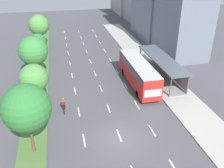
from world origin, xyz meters
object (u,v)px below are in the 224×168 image
Objects in this scene: cyclist at (64,105)px; median_tree_second at (34,78)px; bus_shelter at (163,66)px; median_tree_third at (33,51)px; bus at (138,71)px; median_tree_nearest at (26,108)px; median_tree_fourth at (38,42)px; median_tree_fifth at (39,25)px.

cyclist is 0.34× the size of median_tree_second.
bus_shelter is at bearing 15.41° from median_tree_second.
median_tree_third is (-0.43, 7.55, 0.63)m from median_tree_second.
bus is at bearing 24.23° from cyclist.
median_tree_nearest is 15.10m from median_tree_third.
median_tree_second is 15.11m from median_tree_fourth.
bus is 23.78m from median_tree_fifth.
bus is at bearing -40.85° from median_tree_fourth.
median_tree_fifth is (-0.28, 30.19, -0.17)m from median_tree_nearest.
median_tree_fourth is at bearing 89.10° from median_tree_third.
bus_shelter is 1.96× the size of median_tree_third.
median_tree_third reaches higher than bus_shelter.
bus_shelter is 18.42m from median_tree_third.
median_tree_nearest is 1.40× the size of median_tree_fourth.
bus_shelter is at bearing 19.76° from bus.
cyclist is 0.38× the size of median_tree_fourth.
median_tree_fifth reaches higher than cyclist.
median_tree_third is (-18.02, 2.70, 2.68)m from bus_shelter.
bus_shelter is 18.37m from median_tree_second.
median_tree_second reaches higher than median_tree_fourth.
bus is 2.08× the size of median_tree_second.
median_tree_third is 1.34× the size of median_tree_fourth.
bus is 1.75× the size of median_tree_third.
median_tree_fourth is at bearing 90.72° from median_tree_nearest.
bus is 13.84m from median_tree_second.
median_tree_third is at bearing 91.53° from median_tree_nearest.
median_tree_fifth is (-13.62, 19.33, 2.50)m from bus.
median_tree_second is at bearing -89.24° from median_tree_fifth.
median_tree_fourth is at bearing -90.06° from median_tree_fifth.
cyclist is 4.51m from median_tree_second.
median_tree_fifth is (0.13, 15.10, 0.02)m from median_tree_third.
median_tree_fourth is (-13.63, 11.78, 1.37)m from bus.
median_tree_fifth reaches higher than bus.
bus is 11.44m from cyclist.
median_tree_second reaches higher than cyclist.
median_tree_nearest is 1.04× the size of median_tree_fifth.
bus_shelter is 20.69m from median_tree_fourth.
median_tree_second is at bearing -164.59° from bus_shelter.
median_tree_second reaches higher than bus.
median_tree_second is at bearing -88.82° from median_tree_fourth.
median_tree_fourth is 7.63m from median_tree_fifth.
cyclist is 7.92m from median_tree_nearest.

